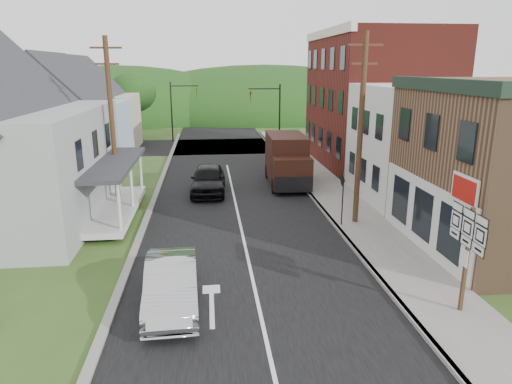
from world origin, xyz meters
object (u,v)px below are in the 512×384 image
object	(u,v)px
dark_sedan	(208,179)
route_sign_cluster	(467,245)
warning_sign	(343,191)
delivery_van	(287,160)
silver_sedan	(171,285)

from	to	relation	value
dark_sedan	route_sign_cluster	distance (m)	16.99
dark_sedan	warning_sign	bearing A→B (deg)	-45.22
delivery_van	warning_sign	world-z (taller)	delivery_van
silver_sedan	delivery_van	world-z (taller)	delivery_van
route_sign_cluster	warning_sign	distance (m)	8.28
dark_sedan	delivery_van	bearing A→B (deg)	18.75
dark_sedan	route_sign_cluster	bearing A→B (deg)	-60.42
silver_sedan	dark_sedan	distance (m)	13.69
delivery_van	route_sign_cluster	world-z (taller)	route_sign_cluster
warning_sign	delivery_van	bearing A→B (deg)	94.41
dark_sedan	delivery_van	size ratio (longest dim) A/B	0.86
dark_sedan	route_sign_cluster	size ratio (longest dim) A/B	1.50
delivery_van	route_sign_cluster	bearing A→B (deg)	-79.43
dark_sedan	delivery_van	world-z (taller)	delivery_van
delivery_van	silver_sedan	bearing A→B (deg)	-111.02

